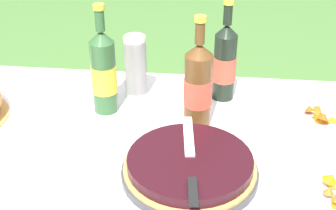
{
  "coord_description": "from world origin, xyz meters",
  "views": [
    {
      "loc": [
        0.27,
        -1.02,
        1.54
      ],
      "look_at": [
        0.14,
        0.2,
        0.83
      ],
      "focal_mm": 50.0,
      "sensor_mm": 36.0,
      "label": 1
    }
  ],
  "objects_px": {
    "cider_bottle_amber": "(198,85)",
    "juice_bottle_red": "(225,62)",
    "cider_bottle_green": "(104,72)",
    "berry_tart": "(190,167)",
    "cup_stack": "(136,67)",
    "serving_knife": "(191,163)",
    "snack_plate_left": "(320,119)",
    "snack_plate_right": "(329,193)"
  },
  "relations": [
    {
      "from": "cider_bottle_amber",
      "to": "juice_bottle_red",
      "type": "xyz_separation_m",
      "value": [
        0.08,
        0.17,
        -0.0
      ]
    },
    {
      "from": "cider_bottle_green",
      "to": "berry_tart",
      "type": "bearing_deg",
      "value": -46.75
    },
    {
      "from": "cup_stack",
      "to": "juice_bottle_red",
      "type": "bearing_deg",
      "value": 3.25
    },
    {
      "from": "cider_bottle_green",
      "to": "juice_bottle_red",
      "type": "distance_m",
      "value": 0.39
    },
    {
      "from": "juice_bottle_red",
      "to": "serving_knife",
      "type": "bearing_deg",
      "value": -99.82
    },
    {
      "from": "juice_bottle_red",
      "to": "snack_plate_left",
      "type": "bearing_deg",
      "value": -23.25
    },
    {
      "from": "serving_knife",
      "to": "cider_bottle_green",
      "type": "height_order",
      "value": "cider_bottle_green"
    },
    {
      "from": "berry_tart",
      "to": "juice_bottle_red",
      "type": "bearing_deg",
      "value": 79.12
    },
    {
      "from": "serving_knife",
      "to": "cider_bottle_amber",
      "type": "xyz_separation_m",
      "value": [
        0.0,
        0.29,
        0.07
      ]
    },
    {
      "from": "juice_bottle_red",
      "to": "snack_plate_right",
      "type": "distance_m",
      "value": 0.56
    },
    {
      "from": "snack_plate_left",
      "to": "snack_plate_right",
      "type": "distance_m",
      "value": 0.35
    },
    {
      "from": "cider_bottle_green",
      "to": "snack_plate_right",
      "type": "relative_size",
      "value": 1.82
    },
    {
      "from": "serving_knife",
      "to": "cup_stack",
      "type": "xyz_separation_m",
      "value": [
        -0.21,
        0.44,
        0.04
      ]
    },
    {
      "from": "berry_tart",
      "to": "snack_plate_right",
      "type": "relative_size",
      "value": 1.85
    },
    {
      "from": "berry_tart",
      "to": "serving_knife",
      "type": "height_order",
      "value": "serving_knife"
    },
    {
      "from": "berry_tart",
      "to": "juice_bottle_red",
      "type": "distance_m",
      "value": 0.45
    },
    {
      "from": "cup_stack",
      "to": "snack_plate_left",
      "type": "distance_m",
      "value": 0.61
    },
    {
      "from": "snack_plate_right",
      "to": "snack_plate_left",
      "type": "bearing_deg",
      "value": 84.0
    },
    {
      "from": "cup_stack",
      "to": "snack_plate_right",
      "type": "xyz_separation_m",
      "value": [
        0.55,
        -0.46,
        -0.09
      ]
    },
    {
      "from": "cup_stack",
      "to": "cider_bottle_green",
      "type": "xyz_separation_m",
      "value": [
        -0.08,
        -0.11,
        0.03
      ]
    },
    {
      "from": "juice_bottle_red",
      "to": "snack_plate_right",
      "type": "height_order",
      "value": "juice_bottle_red"
    },
    {
      "from": "snack_plate_left",
      "to": "snack_plate_right",
      "type": "bearing_deg",
      "value": -96.0
    },
    {
      "from": "cider_bottle_amber",
      "to": "serving_knife",
      "type": "bearing_deg",
      "value": -90.36
    },
    {
      "from": "cider_bottle_amber",
      "to": "snack_plate_right",
      "type": "distance_m",
      "value": 0.47
    },
    {
      "from": "snack_plate_left",
      "to": "cup_stack",
      "type": "bearing_deg",
      "value": 169.27
    },
    {
      "from": "cider_bottle_green",
      "to": "cider_bottle_amber",
      "type": "xyz_separation_m",
      "value": [
        0.29,
        -0.05,
        -0.0
      ]
    },
    {
      "from": "serving_knife",
      "to": "snack_plate_right",
      "type": "height_order",
      "value": "serving_knife"
    },
    {
      "from": "snack_plate_right",
      "to": "berry_tart",
      "type": "bearing_deg",
      "value": 171.96
    },
    {
      "from": "snack_plate_left",
      "to": "cider_bottle_amber",
      "type": "bearing_deg",
      "value": -173.42
    },
    {
      "from": "cider_bottle_green",
      "to": "juice_bottle_red",
      "type": "xyz_separation_m",
      "value": [
        0.37,
        0.12,
        -0.0
      ]
    },
    {
      "from": "cup_stack",
      "to": "cider_bottle_green",
      "type": "bearing_deg",
      "value": -127.0
    },
    {
      "from": "cider_bottle_green",
      "to": "juice_bottle_red",
      "type": "bearing_deg",
      "value": 18.39
    },
    {
      "from": "juice_bottle_red",
      "to": "cider_bottle_amber",
      "type": "bearing_deg",
      "value": -114.39
    },
    {
      "from": "juice_bottle_red",
      "to": "snack_plate_right",
      "type": "xyz_separation_m",
      "value": [
        0.26,
        -0.48,
        -0.12
      ]
    },
    {
      "from": "snack_plate_left",
      "to": "cider_bottle_green",
      "type": "bearing_deg",
      "value": 179.6
    },
    {
      "from": "serving_knife",
      "to": "snack_plate_left",
      "type": "distance_m",
      "value": 0.51
    },
    {
      "from": "cup_stack",
      "to": "snack_plate_right",
      "type": "height_order",
      "value": "cup_stack"
    },
    {
      "from": "berry_tart",
      "to": "snack_plate_right",
      "type": "distance_m",
      "value": 0.35
    },
    {
      "from": "cider_bottle_amber",
      "to": "snack_plate_right",
      "type": "xyz_separation_m",
      "value": [
        0.34,
        -0.31,
        -0.12
      ]
    },
    {
      "from": "serving_knife",
      "to": "snack_plate_right",
      "type": "distance_m",
      "value": 0.35
    },
    {
      "from": "cider_bottle_amber",
      "to": "snack_plate_right",
      "type": "relative_size",
      "value": 1.78
    },
    {
      "from": "cup_stack",
      "to": "juice_bottle_red",
      "type": "relative_size",
      "value": 0.63
    }
  ]
}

